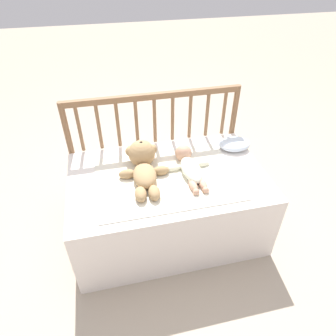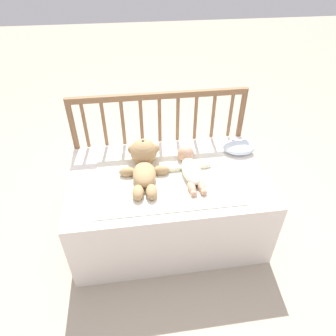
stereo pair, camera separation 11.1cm
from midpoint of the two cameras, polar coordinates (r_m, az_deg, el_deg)
name	(u,v)px [view 1 (the left image)]	position (r m, az deg, el deg)	size (l,w,h in m)	color
ground_plane	(168,228)	(2.02, -1.64, -11.38)	(12.00, 12.00, 0.00)	tan
crib_mattress	(168,204)	(1.86, -1.76, -6.86)	(1.12, 0.70, 0.45)	white
crib_rail	(155,127)	(1.95, -4.15, 7.72)	(1.12, 0.04, 0.79)	brown
blanket	(166,178)	(1.69, -2.20, -1.95)	(0.78, 0.54, 0.01)	silver
teddy_bear	(143,164)	(1.70, -6.61, 0.80)	(0.29, 0.43, 0.16)	tan
baby	(190,166)	(1.72, 2.29, 0.27)	(0.27, 0.39, 0.10)	#EAEACC
small_pillow	(234,144)	(1.95, 10.95, 4.49)	(0.21, 0.16, 0.06)	silver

